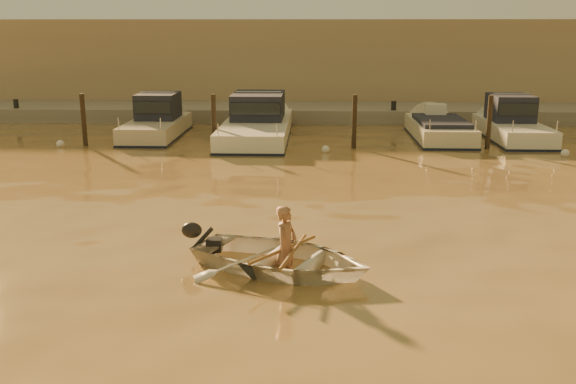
{
  "coord_description": "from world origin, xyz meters",
  "views": [
    {
      "loc": [
        -1.69,
        -10.19,
        4.49
      ],
      "look_at": [
        -2.29,
        4.18,
        0.75
      ],
      "focal_mm": 40.0,
      "sensor_mm": 36.0,
      "label": 1
    }
  ],
  "objects_px": {
    "moored_boat_1": "(156,122)",
    "moored_boat_2": "(257,122)",
    "moored_boat_3": "(439,133)",
    "waterfront_building": "(345,63)",
    "dinghy": "(281,258)",
    "moored_boat_4": "(513,124)",
    "person": "(286,247)"
  },
  "relations": [
    {
      "from": "moored_boat_1",
      "to": "waterfront_building",
      "type": "relative_size",
      "value": 0.13
    },
    {
      "from": "moored_boat_1",
      "to": "moored_boat_3",
      "type": "bearing_deg",
      "value": 0.0
    },
    {
      "from": "moored_boat_3",
      "to": "waterfront_building",
      "type": "bearing_deg",
      "value": 107.18
    },
    {
      "from": "person",
      "to": "waterfront_building",
      "type": "relative_size",
      "value": 0.03
    },
    {
      "from": "moored_boat_1",
      "to": "moored_boat_4",
      "type": "relative_size",
      "value": 0.97
    },
    {
      "from": "moored_boat_3",
      "to": "waterfront_building",
      "type": "height_order",
      "value": "waterfront_building"
    },
    {
      "from": "dinghy",
      "to": "moored_boat_2",
      "type": "relative_size",
      "value": 0.4
    },
    {
      "from": "moored_boat_1",
      "to": "moored_boat_2",
      "type": "bearing_deg",
      "value": 0.0
    },
    {
      "from": "person",
      "to": "moored_boat_4",
      "type": "distance_m",
      "value": 17.15
    },
    {
      "from": "person",
      "to": "moored_boat_3",
      "type": "distance_m",
      "value": 15.88
    },
    {
      "from": "dinghy",
      "to": "moored_boat_2",
      "type": "xyz_separation_m",
      "value": [
        -1.78,
        14.82,
        0.38
      ]
    },
    {
      "from": "moored_boat_1",
      "to": "moored_boat_4",
      "type": "distance_m",
      "value": 14.62
    },
    {
      "from": "dinghy",
      "to": "moored_boat_4",
      "type": "xyz_separation_m",
      "value": [
        8.65,
        14.82,
        0.38
      ]
    },
    {
      "from": "dinghy",
      "to": "moored_boat_1",
      "type": "height_order",
      "value": "moored_boat_1"
    },
    {
      "from": "dinghy",
      "to": "moored_boat_4",
      "type": "distance_m",
      "value": 17.16
    },
    {
      "from": "moored_boat_1",
      "to": "moored_boat_2",
      "type": "height_order",
      "value": "same"
    },
    {
      "from": "dinghy",
      "to": "person",
      "type": "height_order",
      "value": "person"
    },
    {
      "from": "moored_boat_2",
      "to": "moored_boat_4",
      "type": "bearing_deg",
      "value": 0.0
    },
    {
      "from": "dinghy",
      "to": "moored_boat_2",
      "type": "bearing_deg",
      "value": 29.64
    },
    {
      "from": "moored_boat_2",
      "to": "moored_boat_3",
      "type": "distance_m",
      "value": 7.48
    },
    {
      "from": "dinghy",
      "to": "moored_boat_1",
      "type": "xyz_separation_m",
      "value": [
        -5.98,
        14.82,
        0.38
      ]
    },
    {
      "from": "moored_boat_1",
      "to": "moored_boat_3",
      "type": "xyz_separation_m",
      "value": [
        11.67,
        0.0,
        -0.4
      ]
    },
    {
      "from": "moored_boat_2",
      "to": "moored_boat_4",
      "type": "relative_size",
      "value": 1.39
    },
    {
      "from": "moored_boat_1",
      "to": "moored_boat_2",
      "type": "xyz_separation_m",
      "value": [
        4.2,
        0.0,
        0.0
      ]
    },
    {
      "from": "moored_boat_1",
      "to": "moored_boat_3",
      "type": "height_order",
      "value": "moored_boat_1"
    },
    {
      "from": "dinghy",
      "to": "moored_boat_1",
      "type": "distance_m",
      "value": 15.99
    },
    {
      "from": "person",
      "to": "moored_boat_4",
      "type": "bearing_deg",
      "value": -7.11
    },
    {
      "from": "moored_boat_1",
      "to": "moored_boat_3",
      "type": "relative_size",
      "value": 1.0
    },
    {
      "from": "person",
      "to": "dinghy",
      "type": "bearing_deg",
      "value": 90.0
    },
    {
      "from": "moored_boat_4",
      "to": "waterfront_building",
      "type": "distance_m",
      "value": 12.83
    },
    {
      "from": "moored_boat_3",
      "to": "dinghy",
      "type": "bearing_deg",
      "value": -111.01
    },
    {
      "from": "person",
      "to": "moored_boat_4",
      "type": "xyz_separation_m",
      "value": [
        8.55,
        14.86,
        0.14
      ]
    }
  ]
}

